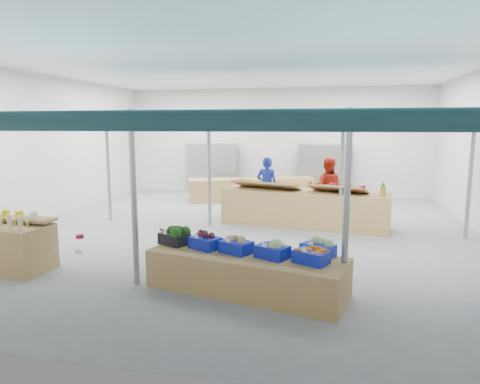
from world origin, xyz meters
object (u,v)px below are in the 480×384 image
(bottle_shelf, at_px, (2,244))
(vendor_left, at_px, (267,186))
(vendor_right, at_px, (327,188))
(veg_counter, at_px, (246,273))
(fruit_counter, at_px, (304,208))

(bottle_shelf, height_order, vendor_left, vendor_left)
(bottle_shelf, distance_m, vendor_right, 8.48)
(bottle_shelf, height_order, veg_counter, bottle_shelf)
(vendor_left, bearing_deg, bottle_shelf, 62.99)
(fruit_counter, bearing_deg, vendor_left, 145.83)
(bottle_shelf, bearing_deg, vendor_right, 49.55)
(fruit_counter, distance_m, vendor_right, 1.32)
(veg_counter, distance_m, vendor_right, 6.23)
(veg_counter, height_order, vendor_left, vendor_left)
(vendor_left, distance_m, vendor_right, 1.80)
(fruit_counter, bearing_deg, bottle_shelf, -129.83)
(vendor_right, bearing_deg, bottle_shelf, 53.01)
(fruit_counter, height_order, vendor_right, vendor_right)
(fruit_counter, bearing_deg, vendor_right, 69.73)
(fruit_counter, xyz_separation_m, vendor_right, (0.60, 1.10, 0.42))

